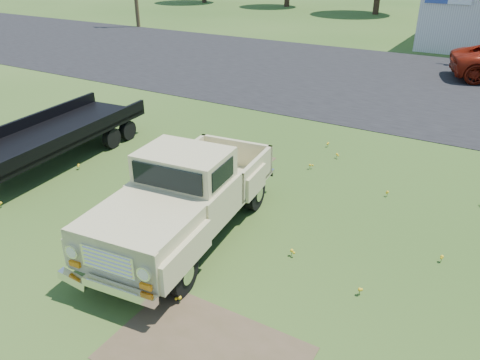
# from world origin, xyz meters

# --- Properties ---
(ground) EXTENTS (140.00, 140.00, 0.00)m
(ground) POSITION_xyz_m (0.00, 0.00, 0.00)
(ground) COLOR #2A4C18
(ground) RESTS_ON ground
(asphalt_lot) EXTENTS (90.00, 14.00, 0.02)m
(asphalt_lot) POSITION_xyz_m (0.00, 15.00, 0.00)
(asphalt_lot) COLOR black
(asphalt_lot) RESTS_ON ground
(dirt_patch_a) EXTENTS (3.00, 2.00, 0.01)m
(dirt_patch_a) POSITION_xyz_m (1.50, -3.00, 0.00)
(dirt_patch_a) COLOR brown
(dirt_patch_a) RESTS_ON ground
(dirt_patch_b) EXTENTS (2.20, 1.60, 0.01)m
(dirt_patch_b) POSITION_xyz_m (-2.00, 3.50, 0.00)
(dirt_patch_b) COLOR brown
(dirt_patch_b) RESTS_ON ground
(vintage_pickup_truck) EXTENTS (2.72, 5.71, 2.00)m
(vintage_pickup_truck) POSITION_xyz_m (-0.71, -0.41, 1.00)
(vintage_pickup_truck) COLOR beige
(vintage_pickup_truck) RESTS_ON ground
(flatbed_trailer) EXTENTS (2.76, 6.71, 1.78)m
(flatbed_trailer) POSITION_xyz_m (-6.54, 0.96, 0.89)
(flatbed_trailer) COLOR black
(flatbed_trailer) RESTS_ON ground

